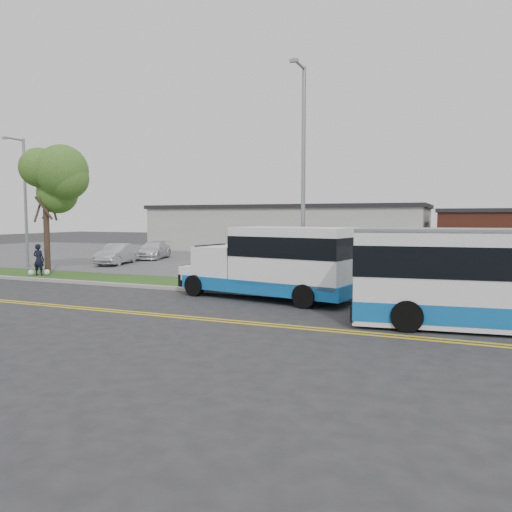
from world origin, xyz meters
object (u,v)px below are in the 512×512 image
at_px(streetlight_near, 303,171).
at_px(streetlight_far, 24,197).
at_px(shuttle_bus, 278,261).
at_px(pedestrian, 39,260).
at_px(parked_car_a, 117,254).
at_px(parked_car_b, 153,250).
at_px(tree_west, 45,183).

relative_size(streetlight_near, streetlight_far, 1.19).
xyz_separation_m(shuttle_bus, pedestrian, (-14.46, 1.86, -0.58)).
height_order(streetlight_far, parked_car_a, streetlight_far).
bearing_deg(shuttle_bus, pedestrian, -176.69).
distance_m(streetlight_near, parked_car_a, 16.85).
distance_m(streetlight_far, pedestrian, 6.32).
height_order(shuttle_bus, parked_car_b, shuttle_bus).
relative_size(streetlight_near, pedestrian, 5.57).
height_order(pedestrian, parked_car_a, pedestrian).
xyz_separation_m(streetlight_far, parked_car_a, (4.06, 3.71, -3.69)).
relative_size(tree_west, parked_car_b, 1.55).
relative_size(pedestrian, parked_car_b, 0.38).
bearing_deg(parked_car_a, tree_west, -104.97).
xyz_separation_m(streetlight_near, parked_car_a, (-14.94, 6.40, -4.45)).
height_order(shuttle_bus, pedestrian, shuttle_bus).
bearing_deg(parked_car_b, shuttle_bus, -56.77).
height_order(tree_west, streetlight_far, streetlight_far).
distance_m(pedestrian, parked_car_a, 6.80).
bearing_deg(shuttle_bus, parked_car_b, 148.96).
bearing_deg(streetlight_far, shuttle_bus, -14.82).
relative_size(shuttle_bus, parked_car_b, 1.74).
height_order(streetlight_near, parked_car_a, streetlight_near).
bearing_deg(tree_west, pedestrian, -73.89).
bearing_deg(parked_car_b, parked_car_a, -101.75).
xyz_separation_m(tree_west, parked_car_b, (-0.21, 10.55, -4.38)).
bearing_deg(parked_car_a, streetlight_far, -151.96).
bearing_deg(streetlight_near, tree_west, 178.20).
xyz_separation_m(parked_car_a, parked_car_b, (-0.27, 4.63, -0.04)).
relative_size(shuttle_bus, pedestrian, 4.55).
distance_m(tree_west, streetlight_far, 4.62).
xyz_separation_m(streetlight_near, pedestrian, (-14.75, -0.40, -4.28)).
relative_size(streetlight_near, parked_car_b, 2.14).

